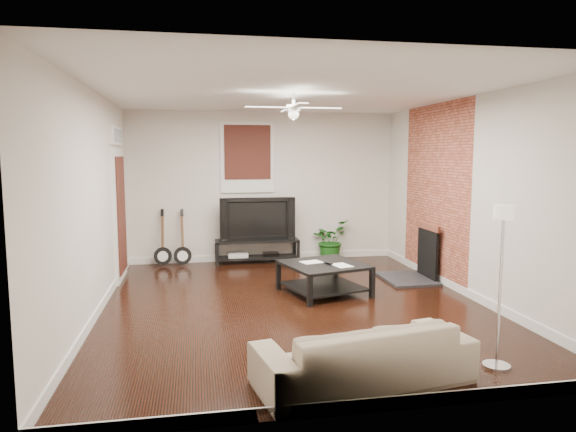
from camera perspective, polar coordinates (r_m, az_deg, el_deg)
The scene contains 14 objects.
room at distance 6.75m, azimuth 0.61°, elevation 1.72°, with size 5.01×6.01×2.81m.
brick_accent at distance 8.50m, azimuth 16.01°, elevation 2.49°, with size 0.02×2.20×2.80m, color #984731.
fireplace at distance 8.49m, azimuth 14.06°, elevation -3.85°, with size 0.80×1.10×0.92m, color black.
window_back at distance 9.62m, azimuth -4.52°, elevation 6.48°, with size 1.00×0.06×1.30m, color #35140E.
door_left at distance 8.61m, azimuth -18.19°, elevation 1.47°, with size 0.08×1.00×2.50m, color white.
tv_stand at distance 9.61m, azimuth -3.44°, elevation -3.91°, with size 1.55×0.41×0.43m, color black.
tv at distance 9.54m, azimuth -3.48°, elevation -0.26°, with size 1.39×0.18×0.80m, color black.
coffee_table at distance 7.50m, azimuth 4.00°, elevation -6.92°, with size 1.06×1.06×0.44m, color black.
sofa at distance 4.68m, azimuth 8.39°, elevation -14.79°, with size 1.90×0.74×0.55m, color tan.
floor_lamp at distance 5.19m, azimuth 22.51°, elevation -7.31°, with size 0.26×0.26×1.55m, color silver, non-canonical shape.
potted_plant at distance 9.88m, azimuth 4.68°, elevation -2.65°, with size 0.69×0.59×0.76m, color #1C601B.
guitar_left at distance 9.48m, azimuth -13.78°, elevation -2.38°, with size 0.32×0.23×1.04m, color black, non-canonical shape.
guitar_right at distance 9.44m, azimuth -11.67°, elevation -2.37°, with size 0.32×0.23×1.04m, color black, non-canonical shape.
ceiling_fan at distance 6.75m, azimuth 0.62°, elevation 11.92°, with size 1.24×1.24×0.32m, color white, non-canonical shape.
Camera 1 is at (-1.27, -6.60, 1.99)m, focal length 32.01 mm.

